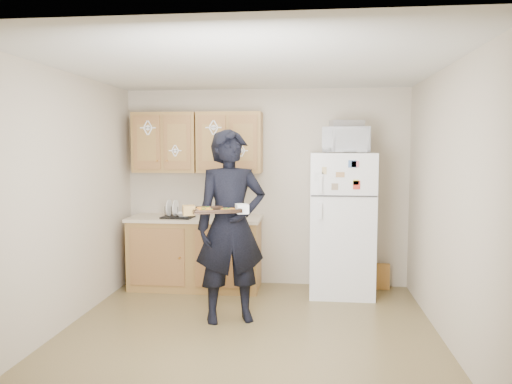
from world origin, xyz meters
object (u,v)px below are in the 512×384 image
refrigerator (341,224)px  person (231,226)px  baking_tray (216,211)px  dish_rack (178,212)px  microwave (346,140)px

refrigerator → person: (-1.17, -1.08, 0.12)m
baking_tray → dish_rack: bearing=99.6°
refrigerator → dish_rack: size_ratio=4.58×
microwave → dish_rack: (-2.03, 0.00, -0.88)m
baking_tray → dish_rack: baking_tray is taller
microwave → refrigerator: bearing=130.3°
baking_tray → microwave: size_ratio=0.82×
person → baking_tray: bearing=-128.7°
refrigerator → baking_tray: bearing=-133.0°
person → microwave: bearing=21.1°
baking_tray → person: bearing=51.3°
refrigerator → microwave: bearing=-53.9°
refrigerator → person: bearing=-137.3°
refrigerator → microwave: microwave is taller
baking_tray → dish_rack: (-0.73, 1.31, -0.19)m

